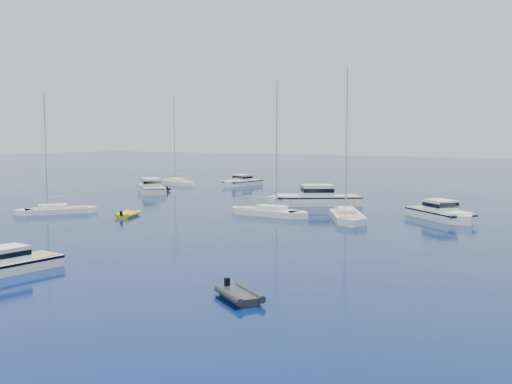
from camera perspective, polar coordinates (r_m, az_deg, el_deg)
ground at (r=46.19m, az=-19.81°, el=-4.88°), size 400.00×400.00×0.00m
motor_cruiser_near at (r=38.36m, az=-22.41°, el=-7.00°), size 2.64×7.53×1.95m
motor_cruiser_far_r at (r=60.27m, az=16.85°, el=-2.49°), size 8.82×7.89×2.39m
motor_cruiser_far_l at (r=86.44m, az=-9.74°, el=-0.06°), size 9.58×8.73×2.61m
motor_cruiser_distant at (r=70.04m, az=5.52°, el=-1.23°), size 11.18×9.69×2.99m
motor_cruiser_horizon at (r=97.13m, az=-1.33°, el=0.59°), size 3.31×8.81×2.26m
sailboat_fore at (r=65.40m, az=-18.08°, el=-1.93°), size 6.62×8.38×12.62m
sailboat_mid_r at (r=58.06m, az=8.45°, el=-2.61°), size 7.63×10.04×14.97m
sailboat_centre at (r=60.74m, az=1.16°, el=-2.20°), size 9.40×2.59×13.77m
sailboat_far_l at (r=99.49m, az=-7.30°, el=0.66°), size 10.20×6.37×14.69m
tender_yellow at (r=61.36m, az=-11.84°, el=-2.24°), size 3.02×3.77×0.95m
tender_grey_near at (r=29.95m, az=-1.59°, el=-9.99°), size 3.56×3.14×0.95m
tender_grey_far at (r=88.80m, az=-9.29°, el=0.09°), size 4.20×2.28×0.95m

